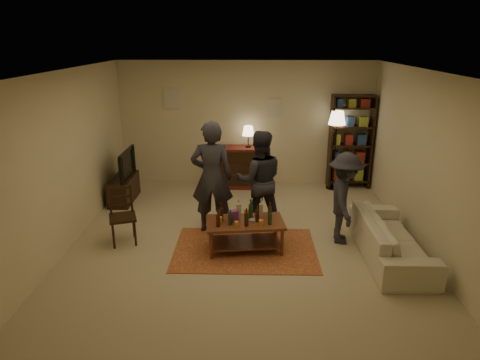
{
  "coord_description": "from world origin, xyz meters",
  "views": [
    {
      "loc": [
        0.09,
        -6.24,
        3.17
      ],
      "look_at": [
        -0.06,
        0.1,
        1.03
      ],
      "focal_mm": 32.0,
      "sensor_mm": 36.0,
      "label": 1
    }
  ],
  "objects_px": {
    "bookshelf": "(350,141)",
    "floor_lamp": "(337,123)",
    "sofa": "(390,238)",
    "dining_chair": "(122,213)",
    "person_left": "(212,178)",
    "person_by_sofa": "(345,198)",
    "person_right": "(259,180)",
    "coffee_table": "(245,225)",
    "dresser": "(237,166)",
    "tv_stand": "(123,183)"
  },
  "relations": [
    {
      "from": "bookshelf",
      "to": "person_by_sofa",
      "type": "bearing_deg",
      "value": -103.77
    },
    {
      "from": "tv_stand",
      "to": "bookshelf",
      "type": "height_order",
      "value": "bookshelf"
    },
    {
      "from": "dresser",
      "to": "person_by_sofa",
      "type": "relative_size",
      "value": 0.92
    },
    {
      "from": "bookshelf",
      "to": "person_left",
      "type": "distance_m",
      "value": 3.63
    },
    {
      "from": "dining_chair",
      "to": "person_left",
      "type": "height_order",
      "value": "person_left"
    },
    {
      "from": "person_right",
      "to": "person_by_sofa",
      "type": "distance_m",
      "value": 1.44
    },
    {
      "from": "dining_chair",
      "to": "dresser",
      "type": "relative_size",
      "value": 0.69
    },
    {
      "from": "floor_lamp",
      "to": "person_by_sofa",
      "type": "bearing_deg",
      "value": -97.03
    },
    {
      "from": "floor_lamp",
      "to": "tv_stand",
      "type": "bearing_deg",
      "value": -168.94
    },
    {
      "from": "bookshelf",
      "to": "sofa",
      "type": "distance_m",
      "value": 3.26
    },
    {
      "from": "sofa",
      "to": "coffee_table",
      "type": "bearing_deg",
      "value": 85.89
    },
    {
      "from": "dresser",
      "to": "person_left",
      "type": "bearing_deg",
      "value": -98.67
    },
    {
      "from": "floor_lamp",
      "to": "bookshelf",
      "type": "bearing_deg",
      "value": 20.78
    },
    {
      "from": "tv_stand",
      "to": "sofa",
      "type": "height_order",
      "value": "tv_stand"
    },
    {
      "from": "floor_lamp",
      "to": "person_left",
      "type": "height_order",
      "value": "person_left"
    },
    {
      "from": "floor_lamp",
      "to": "sofa",
      "type": "relative_size",
      "value": 0.82
    },
    {
      "from": "floor_lamp",
      "to": "person_by_sofa",
      "type": "distance_m",
      "value": 2.67
    },
    {
      "from": "dresser",
      "to": "bookshelf",
      "type": "relative_size",
      "value": 0.67
    },
    {
      "from": "sofa",
      "to": "bookshelf",
      "type": "bearing_deg",
      "value": -0.82
    },
    {
      "from": "bookshelf",
      "to": "floor_lamp",
      "type": "distance_m",
      "value": 0.55
    },
    {
      "from": "dining_chair",
      "to": "bookshelf",
      "type": "bearing_deg",
      "value": 14.62
    },
    {
      "from": "tv_stand",
      "to": "bookshelf",
      "type": "xyz_separation_m",
      "value": [
        4.69,
        0.98,
        0.65
      ]
    },
    {
      "from": "coffee_table",
      "to": "floor_lamp",
      "type": "bearing_deg",
      "value": 56.88
    },
    {
      "from": "person_left",
      "to": "coffee_table",
      "type": "bearing_deg",
      "value": 129.87
    },
    {
      "from": "coffee_table",
      "to": "person_by_sofa",
      "type": "bearing_deg",
      "value": 12.14
    },
    {
      "from": "bookshelf",
      "to": "person_left",
      "type": "relative_size",
      "value": 1.06
    },
    {
      "from": "person_left",
      "to": "person_right",
      "type": "bearing_deg",
      "value": -166.19
    },
    {
      "from": "tv_stand",
      "to": "person_by_sofa",
      "type": "distance_m",
      "value": 4.39
    },
    {
      "from": "coffee_table",
      "to": "tv_stand",
      "type": "bearing_deg",
      "value": 140.3
    },
    {
      "from": "coffee_table",
      "to": "dresser",
      "type": "distance_m",
      "value": 2.96
    },
    {
      "from": "coffee_table",
      "to": "person_left",
      "type": "xyz_separation_m",
      "value": [
        -0.55,
        0.69,
        0.54
      ]
    },
    {
      "from": "person_left",
      "to": "person_by_sofa",
      "type": "bearing_deg",
      "value": 171.72
    },
    {
      "from": "person_right",
      "to": "person_by_sofa",
      "type": "bearing_deg",
      "value": 152.54
    },
    {
      "from": "dining_chair",
      "to": "person_left",
      "type": "bearing_deg",
      "value": -1.56
    },
    {
      "from": "sofa",
      "to": "dining_chair",
      "type": "bearing_deg",
      "value": 84.39
    },
    {
      "from": "person_by_sofa",
      "to": "sofa",
      "type": "bearing_deg",
      "value": -122.51
    },
    {
      "from": "bookshelf",
      "to": "person_left",
      "type": "xyz_separation_m",
      "value": [
        -2.78,
        -2.33,
        -0.08
      ]
    },
    {
      "from": "coffee_table",
      "to": "bookshelf",
      "type": "xyz_separation_m",
      "value": [
        2.23,
        3.02,
        0.61
      ]
    },
    {
      "from": "dresser",
      "to": "floor_lamp",
      "type": "relative_size",
      "value": 0.8
    },
    {
      "from": "coffee_table",
      "to": "bookshelf",
      "type": "height_order",
      "value": "bookshelf"
    },
    {
      "from": "floor_lamp",
      "to": "person_left",
      "type": "bearing_deg",
      "value": -137.92
    },
    {
      "from": "person_left",
      "to": "person_by_sofa",
      "type": "relative_size",
      "value": 1.29
    },
    {
      "from": "person_left",
      "to": "tv_stand",
      "type": "bearing_deg",
      "value": -34.28
    },
    {
      "from": "dining_chair",
      "to": "tv_stand",
      "type": "bearing_deg",
      "value": 86.64
    },
    {
      "from": "coffee_table",
      "to": "dining_chair",
      "type": "bearing_deg",
      "value": 172.74
    },
    {
      "from": "dining_chair",
      "to": "person_right",
      "type": "relative_size",
      "value": 0.55
    },
    {
      "from": "dining_chair",
      "to": "floor_lamp",
      "type": "distance_m",
      "value": 4.77
    },
    {
      "from": "bookshelf",
      "to": "floor_lamp",
      "type": "height_order",
      "value": "bookshelf"
    },
    {
      "from": "tv_stand",
      "to": "person_by_sofa",
      "type": "relative_size",
      "value": 0.71
    },
    {
      "from": "tv_stand",
      "to": "dresser",
      "type": "xyz_separation_m",
      "value": [
        2.25,
        0.91,
        0.09
      ]
    }
  ]
}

